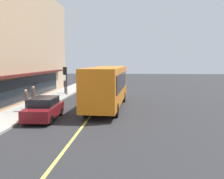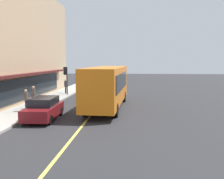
{
  "view_description": "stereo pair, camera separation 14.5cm",
  "coord_description": "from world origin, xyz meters",
  "px_view_note": "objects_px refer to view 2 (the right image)",
  "views": [
    {
      "loc": [
        -22.06,
        -3.02,
        3.99
      ],
      "look_at": [
        -0.58,
        -1.32,
        1.6
      ],
      "focal_mm": 40.85,
      "sensor_mm": 36.0,
      "label": 1
    },
    {
      "loc": [
        -22.05,
        -3.17,
        3.99
      ],
      "look_at": [
        -0.58,
        -1.32,
        1.6
      ],
      "focal_mm": 40.85,
      "sensor_mm": 36.0,
      "label": 2
    }
  ],
  "objects_px": {
    "car_maroon": "(44,109)",
    "pedestrian_at_corner": "(33,95)",
    "pedestrian_waiting": "(26,98)",
    "bus": "(107,85)",
    "pedestrian_by_curb": "(66,85)",
    "traffic_light": "(66,74)"
  },
  "relations": [
    {
      "from": "car_maroon",
      "to": "pedestrian_at_corner",
      "type": "distance_m",
      "value": 3.85
    },
    {
      "from": "bus",
      "to": "pedestrian_waiting",
      "type": "relative_size",
      "value": 6.66
    },
    {
      "from": "traffic_light",
      "to": "pedestrian_by_curb",
      "type": "height_order",
      "value": "traffic_light"
    },
    {
      "from": "bus",
      "to": "pedestrian_waiting",
      "type": "bearing_deg",
      "value": 113.24
    },
    {
      "from": "bus",
      "to": "car_maroon",
      "type": "xyz_separation_m",
      "value": [
        -4.74,
        3.91,
        -1.24
      ]
    },
    {
      "from": "pedestrian_waiting",
      "to": "bus",
      "type": "bearing_deg",
      "value": -66.76
    },
    {
      "from": "car_maroon",
      "to": "pedestrian_at_corner",
      "type": "xyz_separation_m",
      "value": [
        3.24,
        2.02,
        0.52
      ]
    },
    {
      "from": "pedestrian_at_corner",
      "to": "bus",
      "type": "bearing_deg",
      "value": -75.81
    },
    {
      "from": "pedestrian_by_curb",
      "to": "pedestrian_waiting",
      "type": "bearing_deg",
      "value": 179.0
    },
    {
      "from": "bus",
      "to": "pedestrian_at_corner",
      "type": "relative_size",
      "value": 6.13
    },
    {
      "from": "car_maroon",
      "to": "pedestrian_waiting",
      "type": "bearing_deg",
      "value": 45.65
    },
    {
      "from": "bus",
      "to": "pedestrian_by_curb",
      "type": "xyz_separation_m",
      "value": [
        8.24,
        5.9,
        -0.81
      ]
    },
    {
      "from": "bus",
      "to": "traffic_light",
      "type": "distance_m",
      "value": 9.01
    },
    {
      "from": "pedestrian_waiting",
      "to": "car_maroon",
      "type": "bearing_deg",
      "value": -134.35
    },
    {
      "from": "pedestrian_waiting",
      "to": "pedestrian_by_curb",
      "type": "xyz_separation_m",
      "value": [
        10.86,
        -0.19,
        0.02
      ]
    },
    {
      "from": "traffic_light",
      "to": "pedestrian_at_corner",
      "type": "bearing_deg",
      "value": 177.47
    },
    {
      "from": "bus",
      "to": "traffic_light",
      "type": "height_order",
      "value": "bus"
    },
    {
      "from": "car_maroon",
      "to": "traffic_light",
      "type": "bearing_deg",
      "value": 7.9
    },
    {
      "from": "car_maroon",
      "to": "pedestrian_waiting",
      "type": "distance_m",
      "value": 3.07
    },
    {
      "from": "pedestrian_waiting",
      "to": "traffic_light",
      "type": "bearing_deg",
      "value": -3.16
    },
    {
      "from": "bus",
      "to": "pedestrian_waiting",
      "type": "xyz_separation_m",
      "value": [
        -2.61,
        6.09,
        -0.82
      ]
    },
    {
      "from": "traffic_light",
      "to": "pedestrian_by_curb",
      "type": "distance_m",
      "value": 1.82
    }
  ]
}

